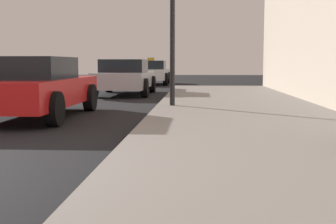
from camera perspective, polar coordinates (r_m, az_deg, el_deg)
name	(u,v)px	position (r m, az deg, el deg)	size (l,w,h in m)	color
sidewalk	(308,177)	(4.53, 17.04, -7.78)	(4.00, 32.00, 0.15)	gray
car_red	(32,87)	(9.99, -16.59, 3.02)	(1.99, 4.30, 1.27)	red
car_silver	(125,77)	(16.58, -5.39, 4.38)	(1.93, 4.20, 1.27)	#B7B7BF
car_white	(151,72)	(24.57, -2.11, 4.97)	(1.93, 4.09, 1.43)	white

